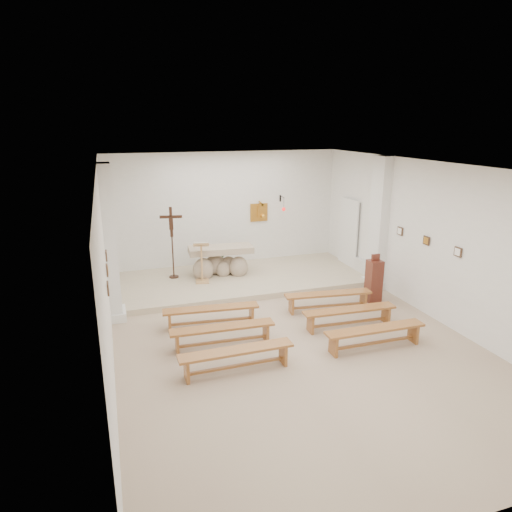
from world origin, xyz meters
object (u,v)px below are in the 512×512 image
object	(u,v)px
altar	(220,263)
bench_right_third	(375,333)
bench_left_front	(211,312)
bench_right_second	(349,313)
crucifix_stand	(172,237)
bench_right_front	(328,297)
bench_left_second	(222,331)
donation_pedestal	(374,281)
lectern	(202,262)
bench_left_third	(236,355)

from	to	relation	value
altar	bench_right_third	bearing A→B (deg)	-64.81
bench_left_front	bench_right_second	world-z (taller)	same
crucifix_stand	bench_left_front	xyz separation A→B (m)	(0.35, -3.12, -0.97)
bench_right_front	bench_right_third	xyz separation A→B (m)	(0.00, -2.01, 0.00)
bench_left_second	bench_right_second	xyz separation A→B (m)	(2.83, -0.00, 0.00)
donation_pedestal	bench_right_third	size ratio (longest dim) A/B	0.59
crucifix_stand	bench_right_front	bearing A→B (deg)	-33.18
crucifix_stand	bench_right_front	size ratio (longest dim) A/B	0.94
lectern	bench_left_front	distance (m)	2.53
donation_pedestal	bench_left_front	size ratio (longest dim) A/B	0.59
bench_left_front	bench_right_second	bearing A→B (deg)	-13.86
altar	bench_right_second	size ratio (longest dim) A/B	0.87
altar	bench_left_front	bearing A→B (deg)	-103.58
lectern	bench_left_third	size ratio (longest dim) A/B	0.55
crucifix_stand	bench_left_second	bearing A→B (deg)	-73.85
bench_left_second	bench_left_third	distance (m)	1.01
bench_right_front	bench_left_third	world-z (taller)	same
crucifix_stand	bench_right_third	world-z (taller)	crucifix_stand
bench_right_front	bench_right_third	size ratio (longest dim) A/B	1.01
altar	donation_pedestal	bearing A→B (deg)	-36.57
bench_left_front	bench_left_third	bearing A→B (deg)	-84.28
bench_left_front	bench_right_second	distance (m)	3.00
bench_left_second	bench_right_front	bearing A→B (deg)	22.16
lectern	bench_right_third	distance (m)	5.16
lectern	donation_pedestal	bearing A→B (deg)	-19.99
crucifix_stand	bench_right_second	xyz separation A→B (m)	(3.18, -4.13, -0.97)
altar	bench_left_front	size ratio (longest dim) A/B	0.86
crucifix_stand	bench_right_third	xyz separation A→B (m)	(3.18, -5.14, -0.97)
bench_right_third	altar	bearing A→B (deg)	111.55
donation_pedestal	bench_left_front	world-z (taller)	donation_pedestal
lectern	crucifix_stand	xyz separation A→B (m)	(-0.67, 0.64, 0.58)
bench_right_third	bench_right_second	bearing A→B (deg)	90.53
bench_left_second	bench_left_third	xyz separation A→B (m)	(0.00, -1.01, 0.00)
lectern	bench_right_front	distance (m)	3.55
bench_left_second	bench_right_third	world-z (taller)	same
altar	bench_right_second	world-z (taller)	altar
bench_left_third	bench_right_third	world-z (taller)	same
bench_left_front	bench_right_second	xyz separation A→B (m)	(2.83, -1.01, 0.00)
bench_left_front	bench_right_front	size ratio (longest dim) A/B	1.00
donation_pedestal	bench_left_front	xyz separation A→B (m)	(-4.15, -0.15, -0.21)
altar	bench_right_front	bearing A→B (deg)	-52.84
bench_left_second	bench_left_third	bearing A→B (deg)	-87.42
bench_left_front	bench_left_second	world-z (taller)	same
altar	bench_right_front	size ratio (longest dim) A/B	0.86
lectern	bench_right_second	xyz separation A→B (m)	(2.51, -3.49, -0.39)
bench_right_front	bench_left_third	xyz separation A→B (m)	(-2.83, -2.01, 0.00)
lectern	bench_right_front	world-z (taller)	lectern
bench_right_third	bench_left_front	bearing A→B (deg)	145.10
lectern	bench_left_third	bearing A→B (deg)	-82.76
bench_left_second	bench_right_second	size ratio (longest dim) A/B	1.00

